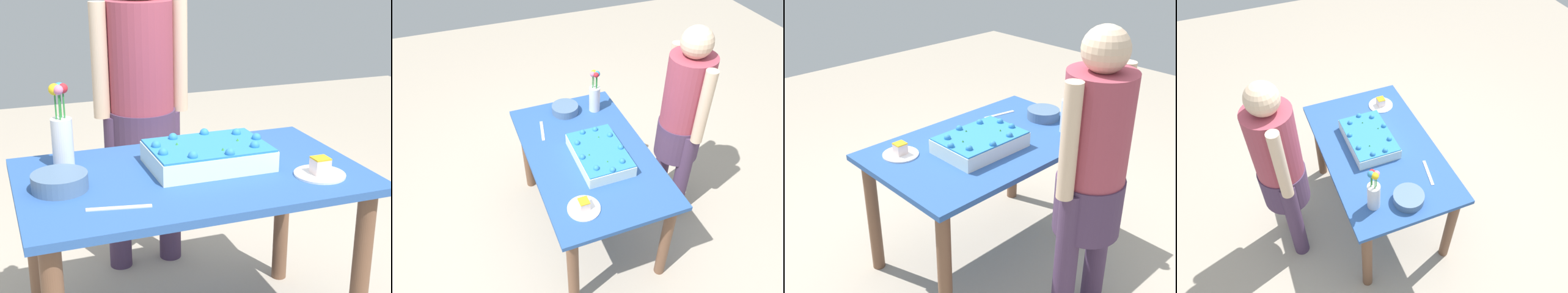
% 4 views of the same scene
% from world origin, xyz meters
% --- Properties ---
extents(ground_plane, '(8.00, 8.00, 0.00)m').
position_xyz_m(ground_plane, '(0.00, 0.00, 0.00)').
color(ground_plane, '#AFA28F').
extents(dining_table, '(1.27, 0.77, 0.73)m').
position_xyz_m(dining_table, '(0.00, 0.00, 0.60)').
color(dining_table, '#2B5499').
rests_on(dining_table, ground_plane).
extents(sheet_cake, '(0.45, 0.30, 0.11)m').
position_xyz_m(sheet_cake, '(0.08, 0.04, 0.78)').
color(sheet_cake, white).
rests_on(sheet_cake, dining_table).
extents(serving_plate_with_slice, '(0.19, 0.19, 0.07)m').
position_xyz_m(serving_plate_with_slice, '(0.43, -0.19, 0.75)').
color(serving_plate_with_slice, white).
rests_on(serving_plate_with_slice, dining_table).
extents(cake_knife, '(0.21, 0.06, 0.00)m').
position_xyz_m(cake_knife, '(-0.33, -0.22, 0.74)').
color(cake_knife, silver).
rests_on(cake_knife, dining_table).
extents(flower_vase, '(0.08, 0.08, 0.33)m').
position_xyz_m(flower_vase, '(-0.43, 0.21, 0.87)').
color(flower_vase, silver).
rests_on(flower_vase, dining_table).
extents(fruit_bowl, '(0.19, 0.19, 0.06)m').
position_xyz_m(fruit_bowl, '(-0.48, -0.00, 0.76)').
color(fruit_bowl, slate).
rests_on(fruit_bowl, dining_table).
extents(person_standing, '(0.45, 0.31, 1.49)m').
position_xyz_m(person_standing, '(0.00, 0.69, 0.85)').
color(person_standing, '#483352').
rests_on(person_standing, ground_plane).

